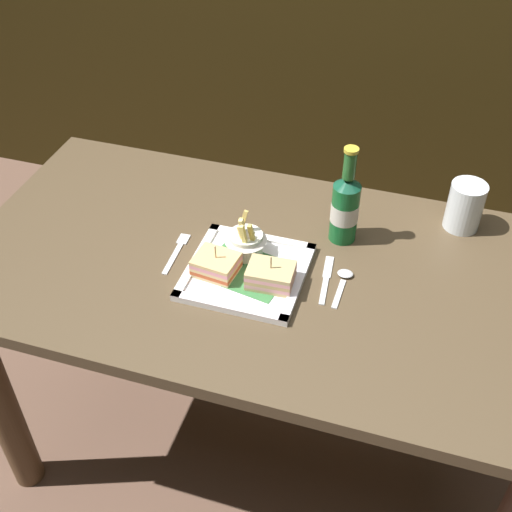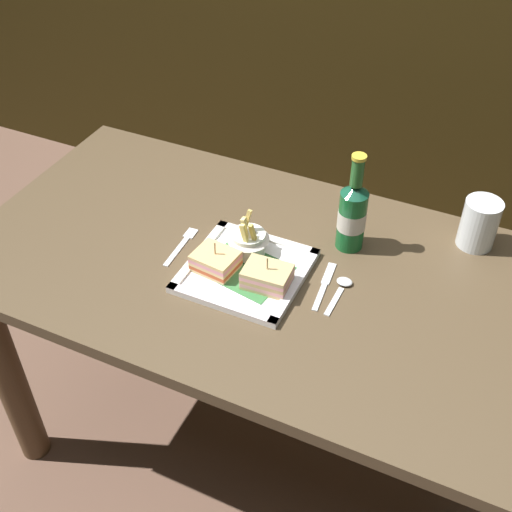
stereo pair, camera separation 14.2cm
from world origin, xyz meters
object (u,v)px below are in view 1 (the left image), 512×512
(dining_table, at_px, (265,311))
(sandwich_half_right, at_px, (271,276))
(square_plate, at_px, (247,272))
(water_glass, at_px, (464,209))
(sandwich_half_left, at_px, (216,265))
(knife, at_px, (326,277))
(beer_bottle, at_px, (345,206))
(spoon, at_px, (344,279))
(fries_cup, at_px, (246,240))
(fork, at_px, (177,251))

(dining_table, xyz_separation_m, sandwich_half_right, (0.03, -0.06, 0.18))
(dining_table, height_order, sandwich_half_right, sandwich_half_right)
(square_plate, xyz_separation_m, water_glass, (0.44, 0.32, 0.05))
(sandwich_half_left, relative_size, knife, 0.64)
(beer_bottle, height_order, spoon, beer_bottle)
(beer_bottle, bearing_deg, fries_cup, -145.58)
(dining_table, relative_size, sandwich_half_right, 13.50)
(square_plate, bearing_deg, fries_cup, 109.60)
(dining_table, xyz_separation_m, water_glass, (0.41, 0.28, 0.20))
(dining_table, bearing_deg, spoon, 1.22)
(fork, height_order, spoon, spoon)
(beer_bottle, xyz_separation_m, spoon, (0.03, -0.14, -0.09))
(water_glass, height_order, knife, water_glass)
(fries_cup, relative_size, knife, 0.69)
(square_plate, xyz_separation_m, sandwich_half_right, (0.06, -0.02, 0.03))
(square_plate, relative_size, fries_cup, 2.36)
(beer_bottle, height_order, fork, beer_bottle)
(fork, bearing_deg, water_glass, 25.31)
(dining_table, xyz_separation_m, fries_cup, (-0.05, 0.01, 0.20))
(water_glass, height_order, fork, water_glass)
(beer_bottle, bearing_deg, sandwich_half_right, -118.21)
(sandwich_half_right, distance_m, fork, 0.25)
(sandwich_half_right, bearing_deg, sandwich_half_left, 180.00)
(dining_table, height_order, water_glass, water_glass)
(beer_bottle, relative_size, spoon, 2.01)
(sandwich_half_right, relative_size, fork, 0.72)
(dining_table, bearing_deg, square_plate, -127.64)
(sandwich_half_right, bearing_deg, knife, 29.93)
(square_plate, xyz_separation_m, knife, (0.17, 0.04, -0.00))
(sandwich_half_right, relative_size, water_glass, 0.87)
(square_plate, height_order, sandwich_half_left, sandwich_half_left)
(sandwich_half_left, bearing_deg, dining_table, 34.33)
(water_glass, bearing_deg, beer_bottle, -154.04)
(dining_table, distance_m, spoon, 0.23)
(fork, bearing_deg, dining_table, 4.14)
(sandwich_half_left, height_order, knife, sandwich_half_left)
(dining_table, distance_m, sandwich_half_right, 0.19)
(sandwich_half_right, bearing_deg, fork, 168.49)
(knife, bearing_deg, water_glass, 45.99)
(square_plate, relative_size, knife, 1.64)
(square_plate, distance_m, sandwich_half_right, 0.07)
(sandwich_half_right, bearing_deg, square_plate, 159.56)
(water_glass, xyz_separation_m, knife, (-0.27, -0.28, -0.05))
(spoon, bearing_deg, fork, -177.20)
(sandwich_half_right, bearing_deg, dining_table, 115.71)
(sandwich_half_right, bearing_deg, water_glass, 42.04)
(water_glass, xyz_separation_m, fork, (-0.61, -0.29, -0.05))
(sandwich_half_left, height_order, fries_cup, fries_cup)
(fork, bearing_deg, knife, 2.39)
(sandwich_half_right, relative_size, knife, 0.66)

